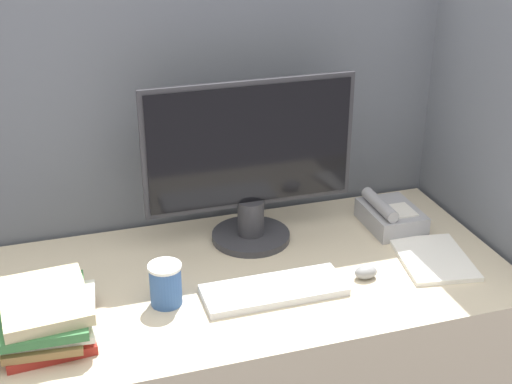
{
  "coord_description": "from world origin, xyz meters",
  "views": [
    {
      "loc": [
        -0.47,
        -1.22,
        1.75
      ],
      "look_at": [
        0.03,
        0.39,
        0.96
      ],
      "focal_mm": 50.0,
      "sensor_mm": 36.0,
      "label": 1
    }
  ],
  "objects_px": {
    "keyboard": "(274,290)",
    "coffee_cup": "(166,284)",
    "book_stack": "(43,315)",
    "monitor": "(250,166)",
    "mouse": "(366,272)",
    "desk_telephone": "(390,216)"
  },
  "relations": [
    {
      "from": "coffee_cup",
      "to": "book_stack",
      "type": "xyz_separation_m",
      "value": [
        -0.3,
        -0.04,
        -0.0
      ]
    },
    {
      "from": "monitor",
      "to": "mouse",
      "type": "height_order",
      "value": "monitor"
    },
    {
      "from": "monitor",
      "to": "book_stack",
      "type": "bearing_deg",
      "value": -153.33
    },
    {
      "from": "keyboard",
      "to": "coffee_cup",
      "type": "xyz_separation_m",
      "value": [
        -0.27,
        0.04,
        0.05
      ]
    },
    {
      "from": "coffee_cup",
      "to": "book_stack",
      "type": "height_order",
      "value": "coffee_cup"
    },
    {
      "from": "monitor",
      "to": "book_stack",
      "type": "relative_size",
      "value": 2.15
    },
    {
      "from": "desk_telephone",
      "to": "mouse",
      "type": "bearing_deg",
      "value": -128.27
    },
    {
      "from": "monitor",
      "to": "mouse",
      "type": "xyz_separation_m",
      "value": [
        0.23,
        -0.3,
        -0.21
      ]
    },
    {
      "from": "keyboard",
      "to": "coffee_cup",
      "type": "distance_m",
      "value": 0.28
    },
    {
      "from": "mouse",
      "to": "desk_telephone",
      "type": "relative_size",
      "value": 0.31
    },
    {
      "from": "mouse",
      "to": "book_stack",
      "type": "bearing_deg",
      "value": -179.94
    },
    {
      "from": "mouse",
      "to": "desk_telephone",
      "type": "bearing_deg",
      "value": 51.73
    },
    {
      "from": "book_stack",
      "to": "coffee_cup",
      "type": "bearing_deg",
      "value": 8.12
    },
    {
      "from": "mouse",
      "to": "coffee_cup",
      "type": "bearing_deg",
      "value": 175.53
    },
    {
      "from": "monitor",
      "to": "keyboard",
      "type": "distance_m",
      "value": 0.37
    },
    {
      "from": "book_stack",
      "to": "desk_telephone",
      "type": "height_order",
      "value": "book_stack"
    },
    {
      "from": "keyboard",
      "to": "mouse",
      "type": "relative_size",
      "value": 5.91
    },
    {
      "from": "keyboard",
      "to": "book_stack",
      "type": "bearing_deg",
      "value": -179.64
    },
    {
      "from": "mouse",
      "to": "desk_telephone",
      "type": "xyz_separation_m",
      "value": [
        0.2,
        0.25,
        0.02
      ]
    },
    {
      "from": "keyboard",
      "to": "book_stack",
      "type": "distance_m",
      "value": 0.57
    },
    {
      "from": "monitor",
      "to": "keyboard",
      "type": "relative_size",
      "value": 1.64
    },
    {
      "from": "keyboard",
      "to": "book_stack",
      "type": "height_order",
      "value": "book_stack"
    }
  ]
}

